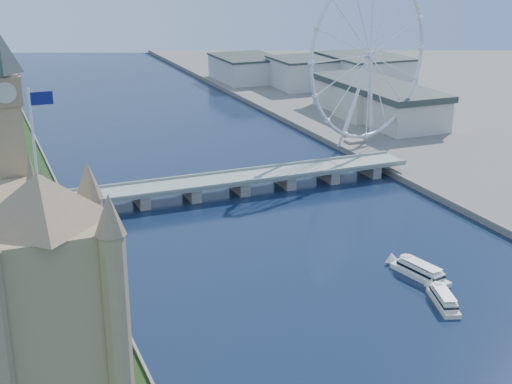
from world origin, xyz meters
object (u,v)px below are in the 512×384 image
tour_boat_near (443,304)px  victoria_tower (58,378)px  tour_boat_far (420,277)px  london_eye (370,56)px

tour_boat_near → victoria_tower: bearing=-135.4°
victoria_tower → tour_boat_far: bearing=32.2°
victoria_tower → tour_boat_far: victoria_tower is taller
london_eye → tour_boat_far: london_eye is taller
victoria_tower → tour_boat_far: 204.57m
london_eye → tour_boat_far: 224.47m
victoria_tower → tour_boat_near: victoria_tower is taller
victoria_tower → tour_boat_far: size_ratio=3.42×
london_eye → tour_boat_far: size_ratio=3.80×
tour_boat_near → tour_boat_far: 26.08m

